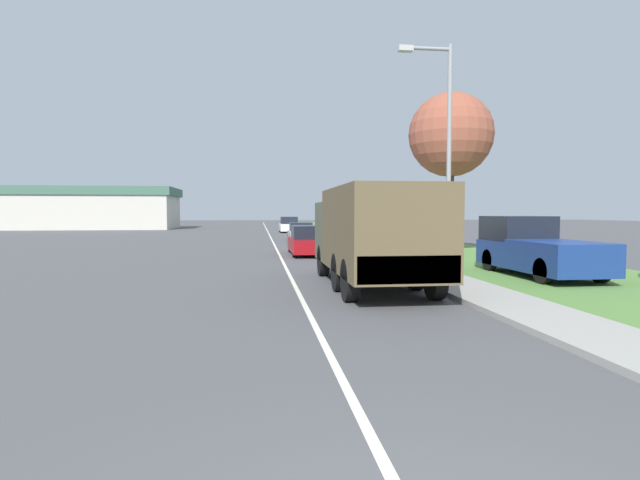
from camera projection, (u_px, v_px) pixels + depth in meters
name	position (u px, v px, depth m)	size (l,w,h in m)	color
ground_plane	(271.00, 237.00, 42.08)	(180.00, 180.00, 0.00)	#4C4C4F
lane_centre_stripe	(271.00, 237.00, 42.08)	(0.12, 120.00, 0.00)	silver
sidewalk_right	(323.00, 236.00, 42.63)	(1.80, 120.00, 0.12)	#9E9B93
grass_strip_right	(374.00, 236.00, 43.18)	(7.00, 120.00, 0.02)	#56843D
military_truck	(372.00, 232.00, 13.91)	(2.38, 7.20, 2.75)	#474C38
car_nearest_ahead	(308.00, 241.00, 24.75)	(1.78, 4.77, 1.43)	maroon
car_second_ahead	(301.00, 233.00, 36.17)	(1.75, 3.95, 1.35)	#B7BABF
car_third_ahead	(289.00, 225.00, 51.89)	(1.95, 4.35, 1.63)	silver
pickup_truck	(535.00, 248.00, 16.54)	(2.03, 5.12, 1.94)	navy
lamp_post	(443.00, 140.00, 15.11)	(1.69, 0.24, 7.02)	gray
tree_mid_right	(451.00, 135.00, 25.03)	(4.21, 4.21, 8.08)	#4C3D2D
building_distant	(98.00, 208.00, 62.81)	(19.27, 10.48, 5.17)	beige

